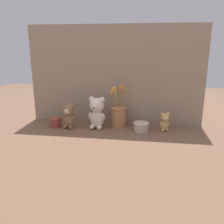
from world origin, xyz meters
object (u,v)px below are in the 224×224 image
object	(u,v)px
teddy_bear_medium	(69,115)
teddy_bear_small	(165,121)
decorative_tin_tall	(141,127)
teddy_bear_large	(97,112)
decorative_tin_short	(56,122)
flower_vase	(119,114)

from	to	relation	value
teddy_bear_medium	teddy_bear_small	world-z (taller)	teddy_bear_medium
decorative_tin_tall	teddy_bear_large	bearing A→B (deg)	177.70
teddy_bear_large	decorative_tin_short	bearing A→B (deg)	-179.25
teddy_bear_large	flower_vase	xyz separation A→B (m)	(0.16, 0.07, -0.03)
flower_vase	decorative_tin_short	distance (m)	0.50
decorative_tin_short	decorative_tin_tall	bearing A→B (deg)	-0.79
decorative_tin_tall	decorative_tin_short	bearing A→B (deg)	179.21
teddy_bear_large	decorative_tin_short	distance (m)	0.34
flower_vase	decorative_tin_tall	xyz separation A→B (m)	(0.18, -0.08, -0.07)
flower_vase	decorative_tin_tall	world-z (taller)	flower_vase
teddy_bear_medium	teddy_bear_large	bearing A→B (deg)	6.37
teddy_bear_medium	decorative_tin_short	distance (m)	0.13
teddy_bear_small	decorative_tin_short	distance (m)	0.84
teddy_bear_large	flower_vase	bearing A→B (deg)	22.28
teddy_bear_small	decorative_tin_tall	xyz separation A→B (m)	(-0.17, -0.03, -0.04)
decorative_tin_short	teddy_bear_medium	bearing A→B (deg)	-9.68
teddy_bear_small	flower_vase	distance (m)	0.35
teddy_bear_large	decorative_tin_short	xyz separation A→B (m)	(-0.33, -0.00, -0.09)
teddy_bear_large	teddy_bear_medium	xyz separation A→B (m)	(-0.22, -0.02, -0.03)
teddy_bear_medium	decorative_tin_short	xyz separation A→B (m)	(-0.12, 0.02, -0.07)
teddy_bear_large	teddy_bear_small	world-z (taller)	teddy_bear_large
teddy_bear_small	flower_vase	bearing A→B (deg)	172.28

